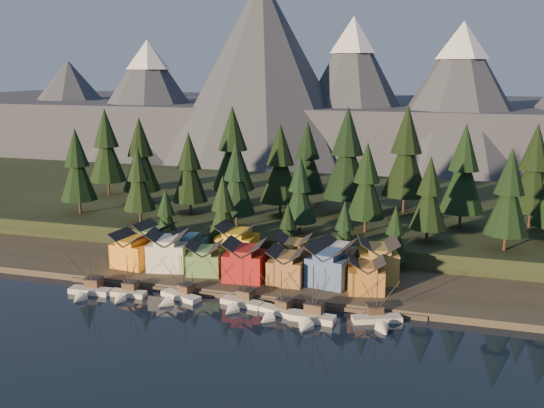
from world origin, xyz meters
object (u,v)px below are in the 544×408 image
(boat_1, at_px, (125,288))
(house_back_1, at_px, (190,246))
(boat_6, at_px, (379,314))
(house_front_1, at_px, (168,249))
(house_front_0, at_px, (133,248))
(boat_0, at_px, (87,285))
(boat_4, at_px, (277,307))
(boat_3, at_px, (239,297))
(boat_5, at_px, (310,311))
(boat_2, at_px, (177,291))
(house_back_0, at_px, (156,240))

(boat_1, xyz_separation_m, house_back_1, (5.69, 21.78, 3.73))
(boat_6, bearing_deg, house_front_1, 142.52)
(house_front_1, bearing_deg, house_front_0, 173.50)
(boat_0, xyz_separation_m, boat_4, (42.60, 0.89, -0.36))
(boat_3, relative_size, house_back_1, 1.38)
(boat_6, relative_size, house_back_1, 1.32)
(boat_5, distance_m, house_back_1, 42.72)
(boat_3, distance_m, boat_6, 28.60)
(boat_3, height_order, house_front_0, boat_3)
(boat_1, bearing_deg, boat_2, 5.60)
(house_back_0, bearing_deg, house_back_1, 2.09)
(boat_1, xyz_separation_m, boat_4, (34.00, -0.27, -0.15))
(house_front_0, distance_m, house_front_1, 9.07)
(boat_5, bearing_deg, boat_6, 18.77)
(boat_0, xyz_separation_m, house_front_1, (11.17, 17.14, 4.12))
(boat_4, bearing_deg, boat_1, -161.33)
(boat_4, bearing_deg, house_front_0, 178.09)
(boat_4, relative_size, house_back_1, 1.24)
(boat_1, bearing_deg, boat_3, 1.88)
(house_front_0, xyz_separation_m, house_front_1, (9.03, 0.70, 0.40))
(boat_0, height_order, boat_1, boat_0)
(boat_2, xyz_separation_m, boat_3, (13.91, 0.29, 0.18))
(boat_4, relative_size, boat_6, 0.94)
(house_back_1, bearing_deg, house_front_1, -122.90)
(boat_6, xyz_separation_m, house_back_1, (-48.26, 20.36, 3.78))
(boat_3, height_order, boat_5, boat_5)
(boat_4, relative_size, boat_5, 0.81)
(house_back_0, bearing_deg, boat_4, -23.71)
(boat_3, relative_size, house_front_0, 1.18)
(boat_3, xyz_separation_m, boat_6, (28.59, -0.49, -0.20))
(boat_1, relative_size, house_front_1, 0.99)
(house_back_1, bearing_deg, boat_0, -126.49)
(boat_1, height_order, house_front_0, house_front_0)
(house_back_1, bearing_deg, house_back_0, 170.23)
(house_front_1, bearing_deg, boat_5, -35.60)
(boat_2, bearing_deg, boat_3, 20.51)
(boat_1, relative_size, house_back_0, 1.11)
(boat_0, bearing_deg, house_front_0, 79.90)
(boat_5, xyz_separation_m, house_back_1, (-35.51, 23.53, 3.25))
(boat_2, relative_size, boat_5, 0.86)
(boat_6, bearing_deg, boat_1, 159.86)
(boat_0, xyz_separation_m, boat_6, (62.56, 2.58, -0.26))
(boat_2, relative_size, house_back_1, 1.32)
(boat_4, bearing_deg, house_back_0, 168.10)
(boat_2, relative_size, boat_3, 0.96)
(boat_5, bearing_deg, boat_2, 178.35)
(boat_2, relative_size, boat_6, 1.00)
(house_front_1, relative_size, house_back_0, 1.12)
(boat_3, xyz_separation_m, house_front_1, (-22.79, 14.08, 4.18))
(boat_1, xyz_separation_m, boat_3, (25.36, 1.91, 0.15))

